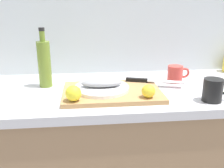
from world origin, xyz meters
The scene contains 11 objects.
back_wall centered at (0.00, 0.33, 1.25)m, with size 3.20×0.05×2.50m, color silver.
kitchen_counter centered at (0.00, 0.00, 0.45)m, with size 2.00×0.60×0.90m.
cutting_board centered at (-0.07, -0.08, 0.91)m, with size 0.45×0.30×0.02m, color tan.
white_plate centered at (-0.11, -0.06, 0.93)m, with size 0.26×0.26×0.01m, color white.
fish_fillet centered at (-0.11, -0.06, 0.95)m, with size 0.19×0.08×0.04m, color gray.
chef_knife centered at (0.12, 0.02, 0.93)m, with size 0.29×0.11×0.02m.
lemon_0 centered at (-0.24, -0.19, 0.95)m, with size 0.07×0.07×0.07m, color yellow.
lemon_1 centered at (0.08, -0.18, 0.95)m, with size 0.06×0.06×0.06m, color yellow.
olive_oil_bottle centered at (-0.39, 0.08, 1.02)m, with size 0.06×0.06×0.29m.
coffee_mug_0 centered at (0.29, 0.08, 0.94)m, with size 0.12×0.08×0.09m.
coffee_mug_1 centered at (0.36, -0.20, 0.95)m, with size 0.12×0.08×0.10m.
Camera 1 is at (-0.19, -1.20, 1.32)m, focal length 41.50 mm.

